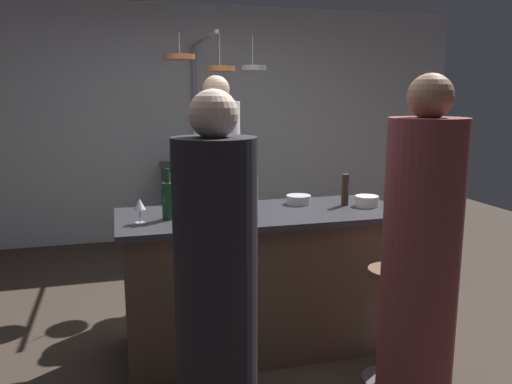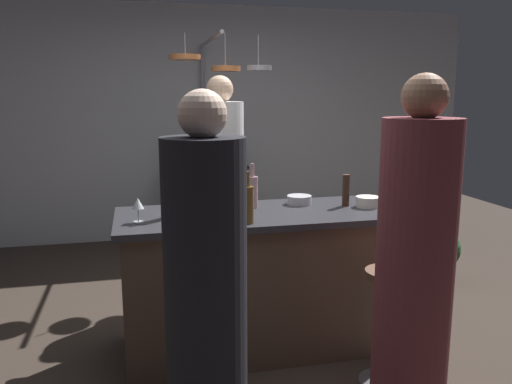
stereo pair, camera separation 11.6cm
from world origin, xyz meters
The scene contains 20 objects.
ground_plane centered at (0.00, 0.00, 0.00)m, with size 9.00×9.00×0.00m, color #382D26.
back_wall centered at (0.00, 2.85, 1.30)m, with size 6.40×0.16×2.60m, color #B2B7BC.
kitchen_island centered at (0.00, 0.00, 0.45)m, with size 1.80×0.72×0.90m.
stove_range centered at (0.00, 2.45, 0.45)m, with size 0.80×0.64×0.89m.
chef centered at (-0.09, 1.02, 0.82)m, with size 0.38×0.38×1.78m.
bar_stool_left centered at (-0.50, -0.62, 0.38)m, with size 0.28×0.28×0.68m.
guest_left centered at (-0.49, -1.01, 0.76)m, with size 0.35×0.35×1.65m.
bar_stool_right centered at (0.56, -0.62, 0.38)m, with size 0.28×0.28×0.68m.
guest_right centered at (0.50, -0.98, 0.80)m, with size 0.36×0.36×1.72m.
overhead_pot_rack centered at (-0.01, 1.92, 1.69)m, with size 0.90×1.34×2.17m.
potted_plant centered at (1.72, 0.67, 0.30)m, with size 0.36×0.36×0.52m.
pepper_mill centered at (0.59, 0.05, 1.01)m, with size 0.05×0.05×0.21m, color #382319.
wine_bottle_green centered at (-0.59, -0.04, 1.02)m, with size 0.07×0.07×0.30m.
wine_bottle_amber centered at (-0.15, -0.26, 1.01)m, with size 0.07×0.07×0.30m.
wine_bottle_rose centered at (-0.03, 0.13, 1.01)m, with size 0.07×0.07×0.29m.
wine_glass_by_chef centered at (-0.76, -0.10, 1.01)m, with size 0.07×0.07×0.15m.
wine_glass_near_left_guest centered at (-0.14, 0.18, 1.01)m, with size 0.07×0.07×0.15m.
mixing_bowl_ceramic centered at (0.71, -0.02, 0.93)m, with size 0.15×0.15×0.07m, color silver.
mixing_bowl_steel centered at (0.30, 0.17, 0.93)m, with size 0.16×0.16×0.06m, color #B7B7BC.
mixing_bowl_blue centered at (-0.29, -0.09, 0.94)m, with size 0.16×0.16×0.08m, color #334C6B.
Camera 2 is at (-0.76, -3.04, 1.62)m, focal length 35.93 mm.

